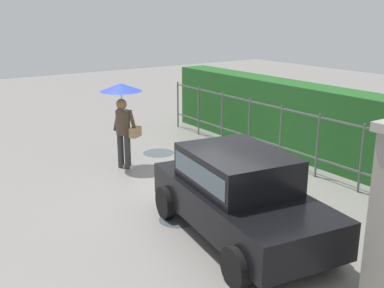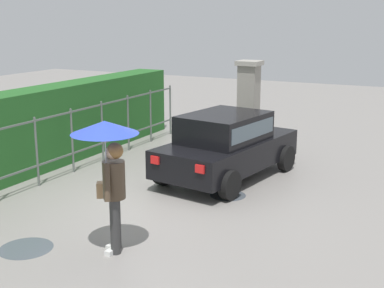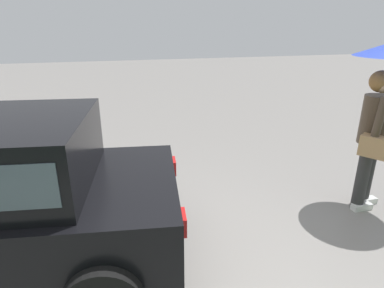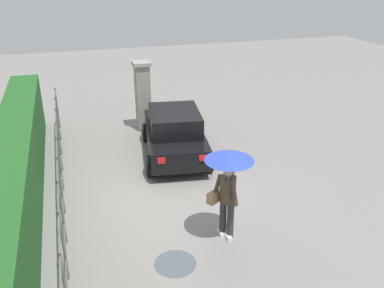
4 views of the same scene
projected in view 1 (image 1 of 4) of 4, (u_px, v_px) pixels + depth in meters
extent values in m
plane|color=gray|center=(201.00, 193.00, 9.77)|extent=(40.00, 40.00, 0.00)
cube|color=black|center=(240.00, 205.00, 7.75)|extent=(3.91, 2.19, 0.60)
cube|color=black|center=(237.00, 168.00, 7.71)|extent=(2.10, 1.72, 0.60)
cube|color=#4C5B66|center=(237.00, 167.00, 7.71)|extent=(1.95, 1.71, 0.33)
cylinder|color=black|center=(329.00, 241.00, 7.10)|extent=(0.62, 0.27, 0.60)
cylinder|color=black|center=(236.00, 267.00, 6.40)|extent=(0.62, 0.27, 0.60)
cylinder|color=black|center=(243.00, 188.00, 9.26)|extent=(0.62, 0.27, 0.60)
cylinder|color=black|center=(166.00, 202.00, 8.55)|extent=(0.62, 0.27, 0.60)
cube|color=red|center=(216.00, 161.00, 9.55)|extent=(0.09, 0.21, 0.16)
cube|color=red|center=(167.00, 168.00, 9.08)|extent=(0.09, 0.21, 0.16)
cylinder|color=#333333|center=(121.00, 151.00, 11.25)|extent=(0.15, 0.15, 0.86)
cylinder|color=#333333|center=(128.00, 152.00, 11.17)|extent=(0.15, 0.15, 0.86)
cube|color=white|center=(123.00, 165.00, 11.41)|extent=(0.26, 0.10, 0.08)
cube|color=white|center=(130.00, 166.00, 11.33)|extent=(0.26, 0.10, 0.08)
cylinder|color=#473828|center=(123.00, 122.00, 11.01)|extent=(0.34, 0.34, 0.58)
sphere|color=#DBAD89|center=(122.00, 105.00, 10.89)|extent=(0.22, 0.22, 0.22)
sphere|color=olive|center=(121.00, 104.00, 10.86)|extent=(0.25, 0.25, 0.25)
cylinder|color=#473828|center=(117.00, 120.00, 11.16)|extent=(0.24, 0.19, 0.56)
cylinder|color=#473828|center=(133.00, 121.00, 10.98)|extent=(0.24, 0.19, 0.56)
cylinder|color=#B2B2B7|center=(122.00, 107.00, 11.03)|extent=(0.02, 0.02, 0.77)
cone|color=blue|center=(121.00, 87.00, 10.90)|extent=(1.00, 1.00, 0.19)
cube|color=tan|center=(135.00, 132.00, 11.08)|extent=(0.31, 0.37, 0.24)
cylinder|color=#59605B|center=(178.00, 105.00, 15.09)|extent=(0.05, 0.05, 1.50)
cylinder|color=#59605B|center=(199.00, 111.00, 14.18)|extent=(0.05, 0.05, 1.50)
cylinder|color=#59605B|center=(222.00, 118.00, 13.26)|extent=(0.05, 0.05, 1.50)
cylinder|color=#59605B|center=(249.00, 126.00, 12.35)|extent=(0.05, 0.05, 1.50)
cylinder|color=#59605B|center=(281.00, 135.00, 11.44)|extent=(0.05, 0.05, 1.50)
cylinder|color=#59605B|center=(317.00, 146.00, 10.52)|extent=(0.05, 0.05, 1.50)
cylinder|color=#59605B|center=(361.00, 159.00, 9.61)|extent=(0.05, 0.05, 1.50)
cube|color=#59605B|center=(300.00, 113.00, 10.79)|extent=(10.46, 0.03, 0.04)
cube|color=#59605B|center=(297.00, 152.00, 11.06)|extent=(10.46, 0.03, 0.04)
cube|color=#235B23|center=(325.00, 126.00, 11.45)|extent=(11.46, 0.90, 1.90)
cylinder|color=#4C545B|center=(178.00, 219.00, 8.53)|extent=(0.73, 0.73, 0.00)
cylinder|color=#4C545B|center=(159.00, 153.00, 12.51)|extent=(0.85, 0.85, 0.00)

